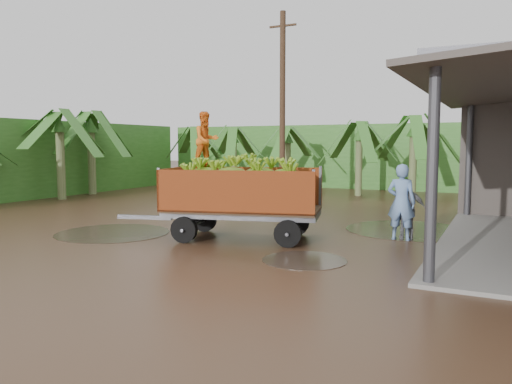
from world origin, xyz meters
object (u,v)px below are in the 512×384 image
man_blue (401,202)px  utility_pole (282,107)px  banana_trailer (242,192)px  man_grey (408,209)px

man_blue → utility_pole: bearing=-42.9°
banana_trailer → man_blue: banana_trailer is taller
banana_trailer → utility_pole: 8.92m
banana_trailer → man_grey: 4.37m
man_grey → utility_pole: 9.49m
man_grey → utility_pole: utility_pole is taller
man_grey → utility_pole: size_ratio=0.20×
banana_trailer → utility_pole: (-2.39, 8.11, 2.83)m
utility_pole → man_grey: bearing=-44.8°
man_blue → utility_pole: (-6.19, 6.46, 3.06)m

